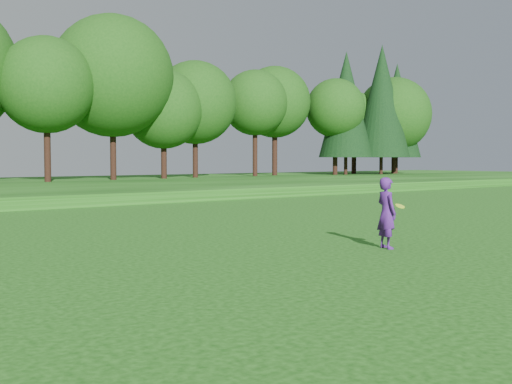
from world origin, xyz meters
TOP-DOWN VIEW (x-y plane):
  - ground at (0.00, 0.00)m, footprint 140.00×140.00m
  - walking_path at (0.00, 20.00)m, footprint 130.00×1.60m
  - woman at (0.42, 1.44)m, footprint 0.59×0.90m

SIDE VIEW (x-z plane):
  - ground at x=0.00m, z-range 0.00..0.00m
  - walking_path at x=0.00m, z-range 0.00..0.04m
  - woman at x=0.42m, z-range 0.00..1.80m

